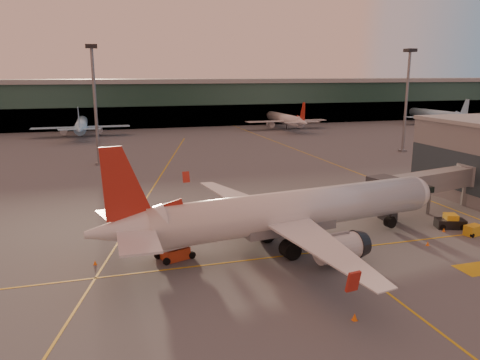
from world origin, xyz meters
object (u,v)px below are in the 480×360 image
object	(u,v)px
pushback_tug	(450,222)
catering_truck	(173,240)
main_airplane	(286,213)
gpu_cart	(473,230)

from	to	relation	value
pushback_tug	catering_truck	bearing A→B (deg)	-160.47
main_airplane	pushback_tug	xyz separation A→B (m)	(23.34, 0.52, -3.48)
catering_truck	gpu_cart	world-z (taller)	catering_truck
pushback_tug	gpu_cart	bearing A→B (deg)	-57.94
pushback_tug	main_airplane	bearing A→B (deg)	-159.39
catering_truck	pushback_tug	size ratio (longest dim) A/B	1.34
main_airplane	gpu_cart	distance (m)	24.48
main_airplane	catering_truck	xyz separation A→B (m)	(-12.84, 0.40, -2.04)
catering_truck	gpu_cart	size ratio (longest dim) A/B	2.21
main_airplane	catering_truck	size ratio (longest dim) A/B	7.99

